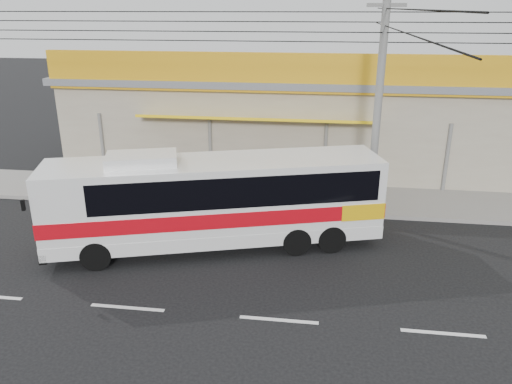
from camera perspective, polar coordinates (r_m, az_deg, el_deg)
ground at (r=15.14m, az=3.54°, el=-9.03°), size 120.00×120.00×0.00m
sidewalk at (r=20.54m, az=4.88°, el=-0.64°), size 30.00×3.20×0.15m
lane_markings at (r=13.03m, az=2.63°, el=-14.42°), size 50.00×0.12×0.01m
storefront_building at (r=25.24m, az=5.76°, el=8.60°), size 22.60×9.20×5.70m
coach_bus at (r=15.97m, az=-4.09°, el=-0.51°), size 10.78×5.23×3.26m
motorbike_red at (r=22.33m, az=-22.19°, el=1.37°), size 2.28×1.32×1.13m
motorbike_dark at (r=22.02m, az=-8.78°, el=2.47°), size 2.01×1.00×1.16m
utility_pole at (r=17.45m, az=14.52°, el=17.92°), size 34.00×14.00×8.31m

